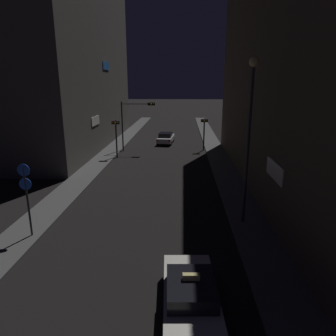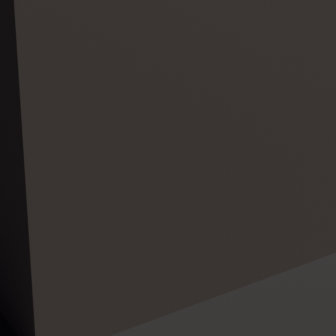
{
  "view_description": "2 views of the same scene",
  "coord_description": "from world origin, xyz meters",
  "px_view_note": "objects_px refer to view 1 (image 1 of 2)",
  "views": [
    {
      "loc": [
        2.23,
        -1.21,
        7.63
      ],
      "look_at": [
        1.2,
        19.96,
        1.74
      ],
      "focal_mm": 32.89,
      "sensor_mm": 36.0,
      "label": 1
    },
    {
      "loc": [
        28.02,
        0.28,
        8.77
      ],
      "look_at": [
        1.48,
        19.36,
        2.05
      ],
      "focal_mm": 49.57,
      "sensor_mm": 36.0,
      "label": 2
    }
  ],
  "objects_px": {
    "far_car": "(166,138)",
    "traffic_light_left_kerb": "(116,131)",
    "sign_pole_left": "(27,193)",
    "traffic_light_overhead": "(134,116)",
    "traffic_light_right_kerb": "(204,128)",
    "street_lamp_near_block": "(250,119)",
    "taxi": "(191,296)"
  },
  "relations": [
    {
      "from": "far_car",
      "to": "traffic_light_left_kerb",
      "type": "relative_size",
      "value": 1.16
    },
    {
      "from": "far_car",
      "to": "sign_pole_left",
      "type": "relative_size",
      "value": 1.22
    },
    {
      "from": "traffic_light_overhead",
      "to": "traffic_light_left_kerb",
      "type": "relative_size",
      "value": 1.42
    },
    {
      "from": "traffic_light_overhead",
      "to": "sign_pole_left",
      "type": "height_order",
      "value": "traffic_light_overhead"
    },
    {
      "from": "far_car",
      "to": "traffic_light_left_kerb",
      "type": "xyz_separation_m",
      "value": [
        -4.69,
        -8.24,
        2.08
      ]
    },
    {
      "from": "traffic_light_overhead",
      "to": "traffic_light_right_kerb",
      "type": "relative_size",
      "value": 1.51
    },
    {
      "from": "traffic_light_right_kerb",
      "to": "traffic_light_left_kerb",
      "type": "bearing_deg",
      "value": -155.77
    },
    {
      "from": "traffic_light_overhead",
      "to": "traffic_light_right_kerb",
      "type": "xyz_separation_m",
      "value": [
        7.95,
        0.78,
        -1.36
      ]
    },
    {
      "from": "far_car",
      "to": "traffic_light_overhead",
      "type": "distance_m",
      "value": 6.7
    },
    {
      "from": "street_lamp_near_block",
      "to": "traffic_light_right_kerb",
      "type": "bearing_deg",
      "value": 92.93
    },
    {
      "from": "taxi",
      "to": "sign_pole_left",
      "type": "bearing_deg",
      "value": 147.58
    },
    {
      "from": "taxi",
      "to": "street_lamp_near_block",
      "type": "height_order",
      "value": "street_lamp_near_block"
    },
    {
      "from": "taxi",
      "to": "far_car",
      "type": "relative_size",
      "value": 0.99
    },
    {
      "from": "sign_pole_left",
      "to": "traffic_light_right_kerb",
      "type": "bearing_deg",
      "value": 64.98
    },
    {
      "from": "traffic_light_overhead",
      "to": "street_lamp_near_block",
      "type": "xyz_separation_m",
      "value": [
        8.94,
        -18.59,
        1.81
      ]
    },
    {
      "from": "traffic_light_left_kerb",
      "to": "traffic_light_right_kerb",
      "type": "distance_m",
      "value": 10.24
    },
    {
      "from": "traffic_light_right_kerb",
      "to": "street_lamp_near_block",
      "type": "bearing_deg",
      "value": -87.07
    },
    {
      "from": "street_lamp_near_block",
      "to": "traffic_light_left_kerb",
      "type": "bearing_deg",
      "value": 124.24
    },
    {
      "from": "traffic_light_left_kerb",
      "to": "taxi",
      "type": "bearing_deg",
      "value": -72.14
    },
    {
      "from": "traffic_light_overhead",
      "to": "taxi",
      "type": "bearing_deg",
      "value": -77.26
    },
    {
      "from": "taxi",
      "to": "sign_pole_left",
      "type": "height_order",
      "value": "sign_pole_left"
    },
    {
      "from": "traffic_light_overhead",
      "to": "sign_pole_left",
      "type": "bearing_deg",
      "value": -95.81
    },
    {
      "from": "far_car",
      "to": "sign_pole_left",
      "type": "bearing_deg",
      "value": -101.96
    },
    {
      "from": "sign_pole_left",
      "to": "traffic_light_overhead",
      "type": "bearing_deg",
      "value": 84.19
    },
    {
      "from": "taxi",
      "to": "street_lamp_near_block",
      "type": "xyz_separation_m",
      "value": [
        3.1,
        7.25,
        5.09
      ]
    },
    {
      "from": "traffic_light_overhead",
      "to": "sign_pole_left",
      "type": "distance_m",
      "value": 20.96
    },
    {
      "from": "traffic_light_right_kerb",
      "to": "far_car",
      "type": "bearing_deg",
      "value": 138.98
    },
    {
      "from": "traffic_light_left_kerb",
      "to": "traffic_light_right_kerb",
      "type": "relative_size",
      "value": 1.07
    },
    {
      "from": "traffic_light_left_kerb",
      "to": "far_car",
      "type": "bearing_deg",
      "value": 60.33
    },
    {
      "from": "taxi",
      "to": "traffic_light_right_kerb",
      "type": "relative_size",
      "value": 1.22
    },
    {
      "from": "taxi",
      "to": "far_car",
      "type": "height_order",
      "value": "taxi"
    },
    {
      "from": "traffic_light_right_kerb",
      "to": "street_lamp_near_block",
      "type": "height_order",
      "value": "street_lamp_near_block"
    }
  ]
}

